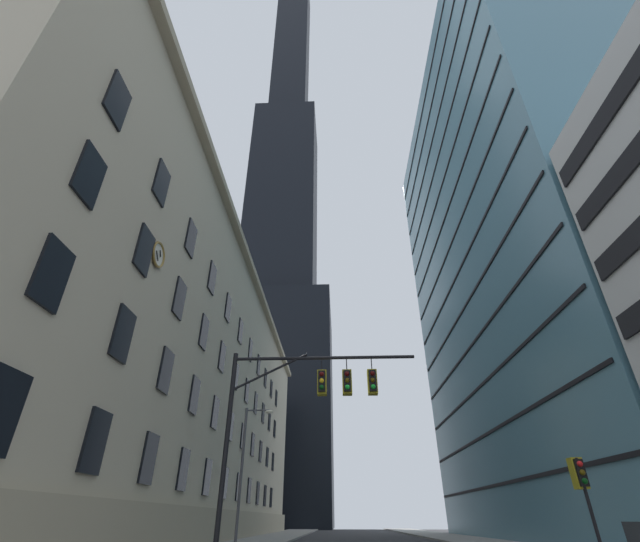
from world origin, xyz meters
name	(u,v)px	position (x,y,z in m)	size (l,w,h in m)	color
station_building	(179,391)	(-17.59, 27.60, 12.32)	(13.85, 67.21, 24.68)	#BCAF93
dark_skyscraper	(281,245)	(-17.38, 86.09, 69.44)	(27.75, 27.75, 237.00)	black
glass_office_midrise	(517,248)	(18.31, 26.75, 27.62)	(14.72, 41.23, 55.24)	teal
traffic_signal_mast	(311,400)	(-3.12, 4.77, 5.85)	(8.03, 0.63, 7.73)	black
traffic_light_near_right	(581,478)	(6.72, 4.21, 2.80)	(0.40, 0.63, 3.35)	black
street_lamppost	(246,460)	(-7.87, 15.54, 4.74)	(1.90, 0.32, 7.80)	#47474C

